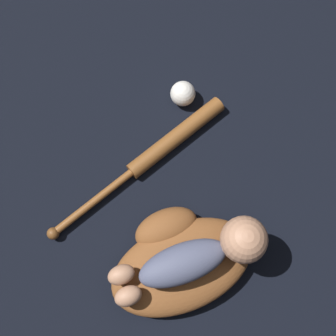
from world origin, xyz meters
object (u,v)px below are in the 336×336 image
(baseball_glove, at_px, (179,260))
(baseball, at_px, (183,94))
(baseball_bat, at_px, (160,150))
(baby_figure, at_px, (205,255))

(baseball_glove, relative_size, baseball, 5.94)
(baseball_bat, distance_m, baseball, 0.17)
(baby_figure, relative_size, baseball, 5.32)
(baseball_glove, relative_size, baseball_bat, 0.71)
(baby_figure, xyz_separation_m, baseball, (0.28, 0.36, -0.09))
(baseball_glove, bearing_deg, baseball, 45.29)
(baseball, bearing_deg, baby_figure, -127.42)
(baby_figure, bearing_deg, baseball_bat, 67.05)
(baseball_bat, bearing_deg, baby_figure, -112.95)
(baby_figure, bearing_deg, baseball, 52.58)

